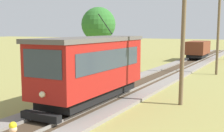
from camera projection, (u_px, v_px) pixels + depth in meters
red_tram at (91, 67)px, 16.36m from camera, size 2.60×8.54×4.79m
freight_car at (198, 49)px, 40.68m from camera, size 2.40×5.20×2.31m
utility_pole_near_tram at (183, 41)px, 16.62m from camera, size 1.40×0.50×7.04m
utility_pole_mid at (218, 30)px, 27.80m from camera, size 1.40×0.50×8.14m
tree_right_near at (98, 24)px, 38.08m from camera, size 4.36×4.36×7.06m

